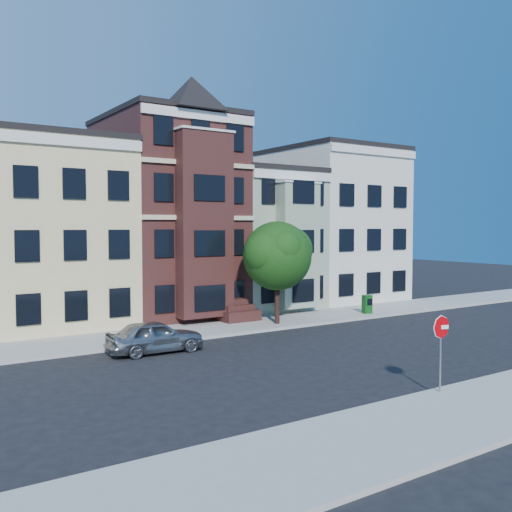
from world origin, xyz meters
TOP-DOWN VIEW (x-y plane):
  - ground at (0.00, 0.00)m, footprint 120.00×120.00m
  - far_sidewalk at (0.00, 8.00)m, footprint 60.00×4.00m
  - near_sidewalk at (0.00, -8.00)m, footprint 60.00×4.00m
  - house_yellow at (-7.00, 14.50)m, footprint 7.00×9.00m
  - house_brown at (0.00, 14.50)m, footprint 7.00×9.00m
  - house_green at (6.50, 14.50)m, footprint 6.00×9.00m
  - house_cream at (13.50, 14.50)m, footprint 8.00×9.00m
  - street_tree at (3.19, 7.11)m, footprint 7.21×7.21m
  - parked_car at (-5.12, 4.69)m, footprint 4.29×1.85m
  - newspaper_box at (9.96, 7.00)m, footprint 0.59×0.54m
  - stop_sign at (-0.05, -6.37)m, footprint 0.76×0.38m

SIDE VIEW (x-z plane):
  - ground at x=0.00m, z-range 0.00..0.00m
  - far_sidewalk at x=0.00m, z-range 0.00..0.15m
  - near_sidewalk at x=0.00m, z-range 0.00..0.15m
  - newspaper_box at x=9.96m, z-range 0.15..1.28m
  - parked_car at x=-5.12m, z-range 0.00..1.44m
  - stop_sign at x=-0.05m, z-range 0.15..2.98m
  - street_tree at x=3.19m, z-range 0.15..7.12m
  - house_green at x=6.50m, z-range 0.00..9.00m
  - house_yellow at x=-7.00m, z-range 0.00..10.00m
  - house_cream at x=13.50m, z-range 0.00..11.00m
  - house_brown at x=0.00m, z-range 0.00..12.00m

